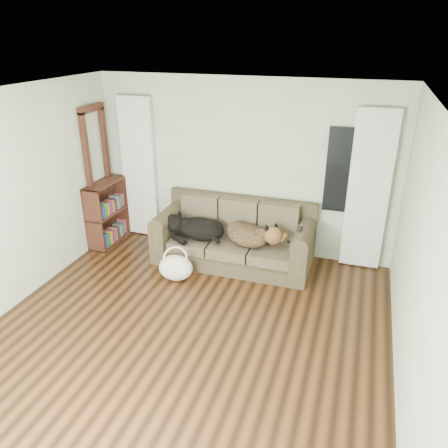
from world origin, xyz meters
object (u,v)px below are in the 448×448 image
(dog_black_lab, at_px, (198,230))
(tote_bag, at_px, (176,269))
(bookshelf, at_px, (107,213))
(sofa, at_px, (233,234))
(dog_shepherd, at_px, (250,235))

(dog_black_lab, xyz_separation_m, tote_bag, (-0.08, -0.65, -0.32))
(bookshelf, bearing_deg, sofa, 0.95)
(sofa, xyz_separation_m, dog_shepherd, (0.27, -0.05, 0.04))
(dog_shepherd, bearing_deg, dog_black_lab, 31.77)
(dog_shepherd, xyz_separation_m, tote_bag, (-0.87, -0.68, -0.33))
(dog_black_lab, height_order, tote_bag, dog_black_lab)
(dog_shepherd, height_order, tote_bag, dog_shepherd)
(dog_black_lab, xyz_separation_m, dog_shepherd, (0.79, 0.04, 0.01))
(sofa, bearing_deg, bookshelf, 179.50)
(bookshelf, bearing_deg, dog_black_lab, -2.13)
(dog_black_lab, bearing_deg, sofa, 16.48)
(dog_shepherd, relative_size, bookshelf, 0.70)
(sofa, height_order, dog_shepherd, sofa)
(dog_black_lab, relative_size, dog_shepherd, 1.02)
(dog_black_lab, bearing_deg, bookshelf, -175.81)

